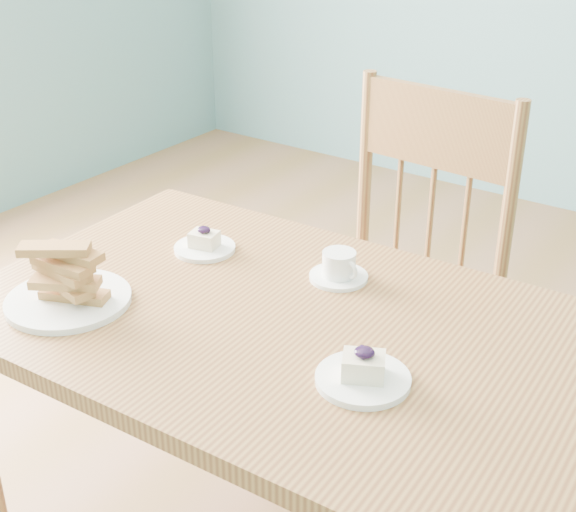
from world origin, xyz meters
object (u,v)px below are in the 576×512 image
(coffee_cup, at_px, (339,268))
(biscotti_plate, at_px, (66,284))
(dining_table, at_px, (309,358))
(dining_chair, at_px, (395,288))
(cheesecake_plate_far, at_px, (205,244))
(cheesecake_plate_near, at_px, (363,374))

(coffee_cup, relative_size, biscotti_plate, 0.50)
(dining_table, bearing_deg, dining_chair, 98.35)
(cheesecake_plate_far, bearing_deg, dining_table, -19.57)
(dining_table, distance_m, cheesecake_plate_near, 0.22)
(dining_table, height_order, cheesecake_plate_near, cheesecake_plate_near)
(dining_chair, distance_m, biscotti_plate, 0.87)
(coffee_cup, bearing_deg, cheesecake_plate_near, -34.39)
(cheesecake_plate_near, height_order, cheesecake_plate_far, cheesecake_plate_near)
(cheesecake_plate_near, height_order, biscotti_plate, biscotti_plate)
(dining_chair, height_order, cheesecake_plate_far, dining_chair)
(cheesecake_plate_far, bearing_deg, biscotti_plate, -101.12)
(cheesecake_plate_near, relative_size, cheesecake_plate_far, 1.18)
(coffee_cup, bearing_deg, dining_chair, 115.11)
(cheesecake_plate_near, bearing_deg, coffee_cup, 128.24)
(dining_chair, height_order, biscotti_plate, dining_chair)
(cheesecake_plate_far, xyz_separation_m, biscotti_plate, (-0.07, -0.34, 0.03))
(dining_table, distance_m, biscotti_plate, 0.50)
(cheesecake_plate_far, bearing_deg, cheesecake_plate_near, -22.87)
(dining_table, relative_size, cheesecake_plate_near, 8.55)
(cheesecake_plate_far, distance_m, coffee_cup, 0.32)
(dining_chair, distance_m, cheesecake_plate_near, 0.75)
(cheesecake_plate_near, distance_m, coffee_cup, 0.37)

